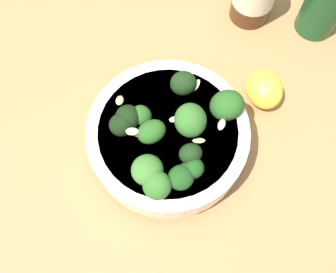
# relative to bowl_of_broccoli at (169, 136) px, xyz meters

# --- Properties ---
(ground_plane) EXTENTS (0.62, 0.62, 0.03)m
(ground_plane) POSITION_rel_bowl_of_broccoli_xyz_m (-0.06, -0.01, -0.06)
(ground_plane) COLOR #996D42
(bowl_of_broccoli) EXTENTS (0.22, 0.22, 0.11)m
(bowl_of_broccoli) POSITION_rel_bowl_of_broccoli_xyz_m (0.00, 0.00, 0.00)
(bowl_of_broccoli) COLOR silver
(bowl_of_broccoli) RESTS_ON ground_plane
(lemon_wedge) EXTENTS (0.08, 0.07, 0.05)m
(lemon_wedge) POSITION_rel_bowl_of_broccoli_xyz_m (-0.09, 0.14, -0.02)
(lemon_wedge) COLOR yellow
(lemon_wedge) RESTS_ON ground_plane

